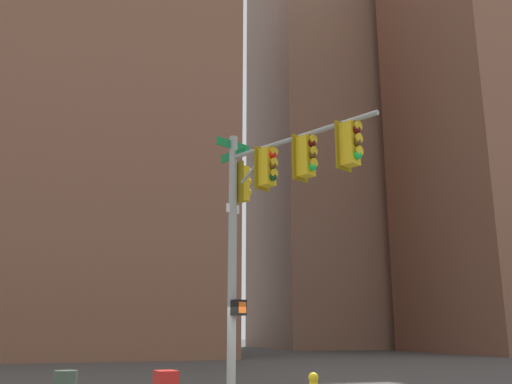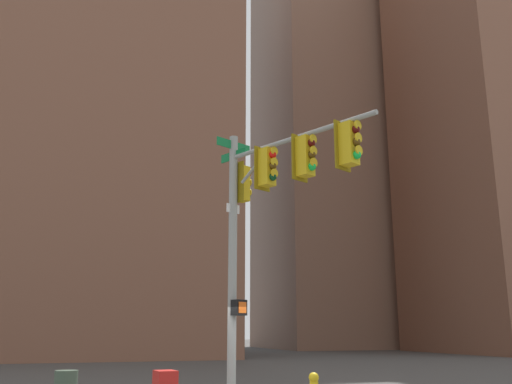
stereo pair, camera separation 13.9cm
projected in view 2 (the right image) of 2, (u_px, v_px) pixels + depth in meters
signal_pole_assembly at (267, 201)px, 14.43m from camera, size 2.71×4.73×7.22m
building_brick_nearside at (55, 106)px, 44.77m from camera, size 27.23×16.03×38.68m
building_glass_tower at (36, 78)px, 66.21m from camera, size 31.70×23.67×62.00m
building_brick_farside at (346, 120)px, 68.06m from camera, size 19.71×14.81×53.66m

